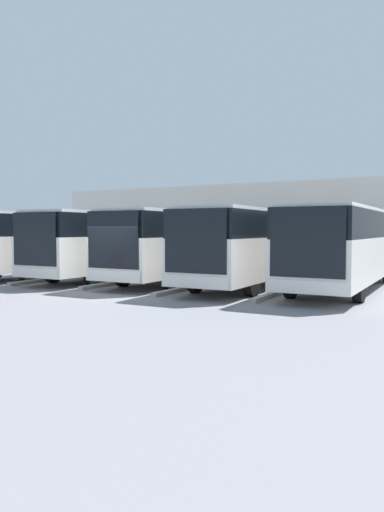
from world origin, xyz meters
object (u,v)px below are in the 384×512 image
object	(u,v)px
bus_2	(188,242)
bus_3	(121,242)
bus_0	(346,245)
bus_1	(257,243)
bus_4	(63,241)

from	to	relation	value
bus_2	bus_3	distance (m)	3.62
bus_0	bus_3	xyz separation A→B (m)	(10.80, 0.55, 0.00)
bus_2	bus_3	world-z (taller)	same
bus_0	bus_1	distance (m)	3.62
bus_2	bus_3	xyz separation A→B (m)	(3.60, 0.41, 0.00)
bus_0	bus_4	distance (m)	14.42
bus_2	bus_4	distance (m)	7.23
bus_1	bus_3	size ratio (longest dim) A/B	1.00
bus_1	bus_4	bearing A→B (deg)	0.75
bus_1	bus_4	world-z (taller)	same
bus_1	bus_3	distance (m)	7.20
bus_0	bus_3	bearing A→B (deg)	1.28
bus_1	bus_4	xyz separation A→B (m)	(10.80, 0.45, 0.00)
bus_4	bus_1	bearing A→B (deg)	-179.25
bus_0	bus_3	distance (m)	10.81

